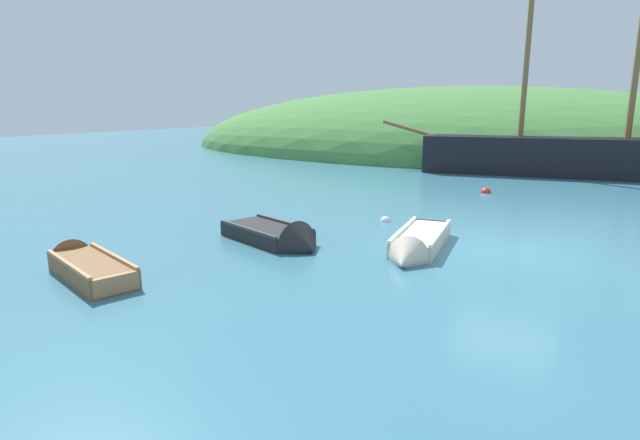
{
  "coord_description": "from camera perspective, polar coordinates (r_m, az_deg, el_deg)",
  "views": [
    {
      "loc": [
        1.91,
        -12.99,
        3.51
      ],
      "look_at": [
        -5.04,
        -0.64,
        0.36
      ],
      "focal_mm": 28.75,
      "sensor_mm": 36.0,
      "label": 1
    }
  ],
  "objects": [
    {
      "name": "ground_plane",
      "position": [
        13.59,
        20.29,
        -3.23
      ],
      "size": [
        120.0,
        120.0,
        0.0
      ],
      "primitive_type": "plane",
      "color": "teal"
    },
    {
      "name": "shore_hill",
      "position": [
        42.67,
        14.98,
        7.41
      ],
      "size": [
        48.26,
        26.07,
        10.09
      ],
      "primitive_type": "ellipsoid",
      "color": "#477F3D",
      "rests_on": "ground"
    },
    {
      "name": "sailing_ship",
      "position": [
        29.83,
        26.75,
        5.89
      ],
      "size": [
        17.88,
        5.71,
        11.7
      ],
      "rotation": [
        0.0,
        0.0,
        3.28
      ],
      "color": "black",
      "rests_on": "ground"
    },
    {
      "name": "rowboat_near_dock",
      "position": [
        12.09,
        -24.72,
        -4.83
      ],
      "size": [
        3.38,
        1.91,
        0.93
      ],
      "rotation": [
        0.0,
        0.0,
        2.83
      ],
      "color": "brown",
      "rests_on": "ground"
    },
    {
      "name": "rowboat_far",
      "position": [
        12.91,
        10.73,
        -2.84
      ],
      "size": [
        1.46,
        3.78,
        0.98
      ],
      "rotation": [
        0.0,
        0.0,
        4.84
      ],
      "color": "beige",
      "rests_on": "ground"
    },
    {
      "name": "rowboat_center",
      "position": [
        13.39,
        -4.57,
        -2.14
      ],
      "size": [
        3.46,
        2.24,
        1.22
      ],
      "rotation": [
        0.0,
        0.0,
        5.95
      ],
      "color": "black",
      "rests_on": "ground"
    },
    {
      "name": "buoy_red",
      "position": [
        22.38,
        17.96,
        2.9
      ],
      "size": [
        0.43,
        0.43,
        0.43
      ],
      "primitive_type": "sphere",
      "color": "red",
      "rests_on": "ground"
    },
    {
      "name": "buoy_white",
      "position": [
        16.14,
        7.29,
        -0.13
      ],
      "size": [
        0.31,
        0.31,
        0.31
      ],
      "primitive_type": "sphere",
      "color": "white",
      "rests_on": "ground"
    }
  ]
}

